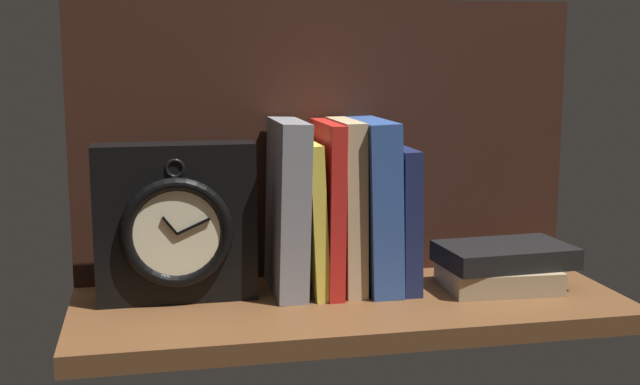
% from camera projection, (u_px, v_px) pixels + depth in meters
% --- Properties ---
extents(ground_plane, '(0.70, 0.27, 0.03)m').
position_uv_depth(ground_plane, '(350.00, 308.00, 1.05)').
color(ground_plane, brown).
extents(back_panel, '(0.70, 0.01, 0.38)m').
position_uv_depth(back_panel, '(328.00, 140.00, 1.14)').
color(back_panel, black).
rests_on(back_panel, ground_plane).
extents(book_gray_chess, '(0.04, 0.13, 0.23)m').
position_uv_depth(book_gray_chess, '(287.00, 207.00, 1.07)').
color(book_gray_chess, gray).
rests_on(book_gray_chess, ground_plane).
extents(book_yellow_seinlanguage, '(0.03, 0.13, 0.20)m').
position_uv_depth(book_yellow_seinlanguage, '(311.00, 216.00, 1.07)').
color(book_yellow_seinlanguage, gold).
rests_on(book_yellow_seinlanguage, ground_plane).
extents(book_red_requiem, '(0.02, 0.14, 0.22)m').
position_uv_depth(book_red_requiem, '(327.00, 207.00, 1.08)').
color(book_red_requiem, red).
rests_on(book_red_requiem, ground_plane).
extents(book_tan_shortstories, '(0.03, 0.13, 0.22)m').
position_uv_depth(book_tan_shortstories, '(346.00, 205.00, 1.08)').
color(book_tan_shortstories, tan).
rests_on(book_tan_shortstories, ground_plane).
extents(book_blue_modern, '(0.05, 0.14, 0.22)m').
position_uv_depth(book_blue_modern, '(373.00, 204.00, 1.09)').
color(book_blue_modern, '#2D4C8E').
rests_on(book_blue_modern, ground_plane).
extents(book_navy_bierce, '(0.03, 0.14, 0.19)m').
position_uv_depth(book_navy_bierce, '(398.00, 216.00, 1.10)').
color(book_navy_bierce, '#192147').
rests_on(book_navy_bierce, ground_plane).
extents(framed_clock, '(0.20, 0.07, 0.20)m').
position_uv_depth(framed_clock, '(176.00, 224.00, 1.03)').
color(framed_clock, black).
rests_on(framed_clock, ground_plane).
extents(book_stack_side, '(0.18, 0.12, 0.06)m').
position_uv_depth(book_stack_side, '(501.00, 265.00, 1.10)').
color(book_stack_side, '#9E8966').
rests_on(book_stack_side, ground_plane).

